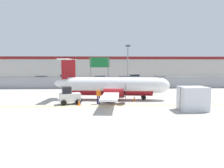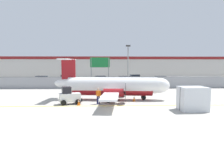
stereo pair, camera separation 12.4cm
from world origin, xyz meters
name	(u,v)px [view 2 (the right image)]	position (x,y,z in m)	size (l,w,h in m)	color
ground_plane	(117,106)	(0.00, 2.00, 0.00)	(140.00, 140.00, 0.01)	#ADA89E
perimeter_fence	(111,82)	(0.00, 18.00, 1.12)	(98.00, 0.10, 2.10)	gray
parking_lot_strip	(110,83)	(0.00, 29.50, 0.06)	(98.00, 17.00, 0.12)	#38383A
background_building	(108,67)	(0.00, 47.99, 3.26)	(91.00, 8.10, 6.50)	beige
commuter_airplane	(114,86)	(-0.05, 6.04, 1.60)	(14.04, 16.08, 4.92)	white
baggage_tug	(69,96)	(-5.01, 3.15, 0.86)	(2.55, 1.94, 1.88)	silver
ground_crew_worker	(98,95)	(-1.91, 3.14, 0.95)	(0.54, 0.44, 1.70)	#191E4C
cargo_container	(193,99)	(6.92, -0.43, 1.10)	(2.45, 2.06, 2.20)	silver
traffic_cone_near_left	(79,102)	(-3.95, 2.51, 0.31)	(0.36, 0.36, 0.64)	orange
traffic_cone_near_right	(134,99)	(2.18, 4.69, 0.31)	(0.36, 0.36, 0.64)	orange
parked_car_0	(42,79)	(-15.03, 28.59, 0.89)	(4.36, 2.37, 1.58)	#19662D
parked_car_1	(66,78)	(-10.60, 33.59, 0.89)	(4.29, 2.19, 1.58)	silver
parked_car_2	(79,81)	(-6.28, 23.94, 0.89)	(4.39, 2.45, 1.58)	#19662D
parked_car_3	(101,79)	(-2.00, 28.30, 0.89)	(4.38, 2.40, 1.58)	#19662D
parked_car_4	(124,80)	(2.97, 27.05, 0.89)	(4.32, 2.27, 1.58)	red
parked_car_5	(134,78)	(6.33, 34.09, 0.89)	(4.37, 2.39, 1.58)	gray
parked_car_6	(161,80)	(11.09, 26.95, 0.89)	(4.21, 2.03, 1.58)	#B28C19
parked_car_7	(177,80)	(14.07, 25.34, 0.89)	(4.33, 2.29, 1.58)	#B28C19
apron_light_pole	(128,64)	(2.50, 14.32, 4.30)	(0.70, 0.30, 7.27)	slate
highway_sign	(100,65)	(-2.04, 19.93, 4.14)	(3.60, 0.14, 5.50)	slate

